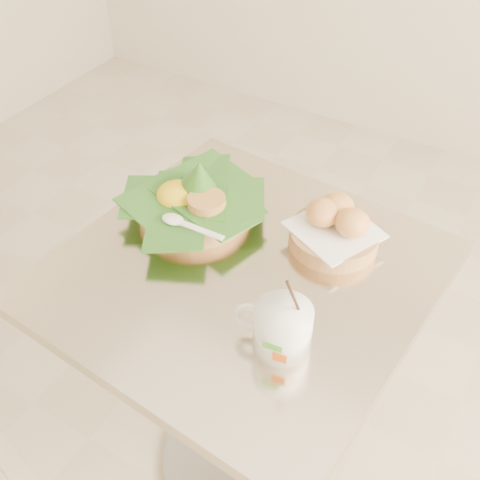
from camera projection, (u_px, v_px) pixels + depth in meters
The scene contains 5 objects.
floor at pixel (197, 414), 1.80m from camera, with size 3.60×3.60×0.00m, color beige.
cafe_table at pixel (242, 340), 1.35m from camera, with size 0.76×0.76×0.75m.
rice_basket at pixel (194, 198), 1.30m from camera, with size 0.31×0.31×0.16m.
bread_basket at pixel (335, 228), 1.23m from camera, with size 0.21×0.21×0.10m.
coffee_mug at pixel (281, 327), 1.03m from camera, with size 0.14×0.11×0.18m.
Camera 1 is at (0.62, -0.79, 1.59)m, focal length 45.00 mm.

